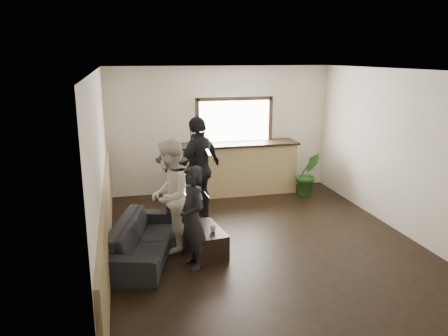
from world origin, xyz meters
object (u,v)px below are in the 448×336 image
object	(u,v)px
sofa	(143,239)
person_d	(199,168)
person_c	(173,191)
cup_b	(213,229)
cup_a	(196,221)
person_b	(170,196)
person_a	(192,218)
potted_plant	(308,174)
bar_counter	(237,165)
coffee_table	(205,240)

from	to	relation	value
sofa	person_d	distance (m)	1.98
person_c	sofa	bearing A→B (deg)	-19.67
cup_b	person_d	xyz separation A→B (m)	(0.09, 1.66, 0.53)
cup_a	person_b	distance (m)	0.61
person_a	person_d	size ratio (longest dim) A/B	0.78
person_c	potted_plant	bearing A→B (deg)	127.00
bar_counter	coffee_table	xyz separation A→B (m)	(-1.30, -2.86, -0.44)
sofa	person_a	distance (m)	0.96
sofa	coffee_table	bearing A→B (deg)	-77.25
sofa	person_b	size ratio (longest dim) A/B	1.12
potted_plant	person_c	xyz separation A→B (m)	(-3.15, -1.39, 0.27)
coffee_table	person_a	distance (m)	0.76
person_c	cup_b	bearing A→B (deg)	37.10
potted_plant	person_a	size ratio (longest dim) A/B	0.64
person_b	person_d	xyz separation A→B (m)	(0.70, 1.29, 0.08)
person_b	person_d	distance (m)	1.46
bar_counter	cup_b	size ratio (longest dim) A/B	27.74
potted_plant	person_c	distance (m)	3.45
cup_a	person_d	size ratio (longest dim) A/B	0.07
coffee_table	person_a	size ratio (longest dim) A/B	0.59
person_a	person_d	distance (m)	2.01
potted_plant	person_b	xyz separation A→B (m)	(-3.27, -2.10, 0.41)
sofa	potted_plant	size ratio (longest dim) A/B	2.08
cup_a	person_a	distance (m)	0.75
person_b	cup_b	bearing A→B (deg)	80.08
person_b	person_d	world-z (taller)	person_d
person_b	person_d	bearing A→B (deg)	173.14
person_a	person_d	world-z (taller)	person_d
person_a	person_c	size ratio (longest dim) A/B	1.01
potted_plant	person_b	size ratio (longest dim) A/B	0.54
sofa	cup_a	distance (m)	0.89
coffee_table	person_d	size ratio (longest dim) A/B	0.46
cup_b	person_a	size ratio (longest dim) A/B	0.06
sofa	potted_plant	xyz separation A→B (m)	(3.72, 2.27, 0.19)
person_d	cup_a	bearing A→B (deg)	36.41
bar_counter	person_b	size ratio (longest dim) A/B	1.51
coffee_table	person_c	xyz separation A→B (m)	(-0.37, 0.94, 0.55)
coffee_table	cup_b	size ratio (longest dim) A/B	9.14
bar_counter	person_d	xyz separation A→B (m)	(-1.10, -1.35, 0.33)
cup_a	person_c	distance (m)	0.83
potted_plant	person_d	size ratio (longest dim) A/B	0.50
person_c	bar_counter	bearing A→B (deg)	152.14
person_d	cup_b	bearing A→B (deg)	45.80
bar_counter	sofa	xyz separation A→B (m)	(-2.25, -2.81, -0.35)
person_c	cup_a	bearing A→B (deg)	34.97
bar_counter	person_c	size ratio (longest dim) A/B	1.80
sofa	person_a	xyz separation A→B (m)	(0.69, -0.49, 0.47)
coffee_table	person_d	bearing A→B (deg)	82.46
cup_a	cup_b	world-z (taller)	cup_a
bar_counter	coffee_table	world-z (taller)	bar_counter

